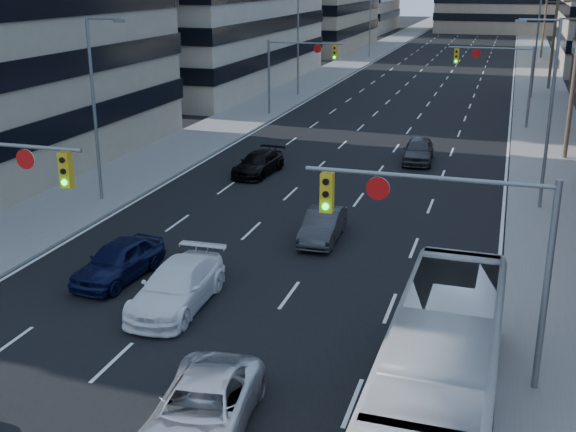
{
  "coord_description": "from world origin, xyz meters",
  "views": [
    {
      "loc": [
        8.63,
        -10.35,
        10.77
      ],
      "look_at": [
        1.07,
        14.21,
        2.2
      ],
      "focal_mm": 45.0,
      "sensor_mm": 36.0,
      "label": 1
    }
  ],
  "objects_px": {
    "silver_suv": "(202,410)",
    "sedan_blue": "(119,260)",
    "transit_bus": "(440,375)",
    "white_van": "(177,286)"
  },
  "relations": [
    {
      "from": "white_van",
      "to": "transit_bus",
      "type": "distance_m",
      "value": 10.34
    },
    {
      "from": "silver_suv",
      "to": "transit_bus",
      "type": "bearing_deg",
      "value": 12.24
    },
    {
      "from": "white_van",
      "to": "silver_suv",
      "type": "relative_size",
      "value": 1.03
    },
    {
      "from": "transit_bus",
      "to": "white_van",
      "type": "bearing_deg",
      "value": 154.55
    },
    {
      "from": "transit_bus",
      "to": "sedan_blue",
      "type": "distance_m",
      "value": 13.77
    },
    {
      "from": "white_van",
      "to": "transit_bus",
      "type": "bearing_deg",
      "value": -27.82
    },
    {
      "from": "silver_suv",
      "to": "transit_bus",
      "type": "height_order",
      "value": "transit_bus"
    },
    {
      "from": "silver_suv",
      "to": "sedan_blue",
      "type": "height_order",
      "value": "sedan_blue"
    },
    {
      "from": "white_van",
      "to": "sedan_blue",
      "type": "distance_m",
      "value": 3.44
    },
    {
      "from": "silver_suv",
      "to": "sedan_blue",
      "type": "distance_m",
      "value": 10.49
    }
  ]
}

